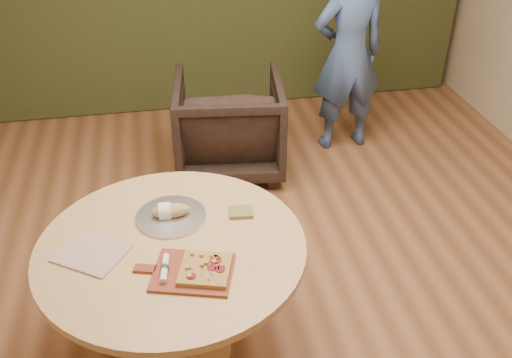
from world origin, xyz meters
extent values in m
cube|color=#955F3B|center=(0.00, 0.00, -0.01)|extent=(5.00, 6.00, 0.02)
cylinder|color=tan|center=(-0.57, -0.18, 0.01)|extent=(0.54, 0.54, 0.03)
cylinder|color=tan|center=(-0.57, -0.18, 0.35)|extent=(0.13, 0.13, 0.68)
cylinder|color=tan|center=(-0.57, -0.18, 0.73)|extent=(1.29, 1.29, 0.04)
cube|color=brown|center=(-0.49, -0.40, 0.76)|extent=(0.41, 0.37, 0.01)
cube|color=brown|center=(-0.70, -0.34, 0.76)|extent=(0.11, 0.08, 0.01)
cube|color=#B88F48|center=(-0.44, -0.41, 0.78)|extent=(0.27, 0.27, 0.02)
cylinder|color=maroon|center=(-0.38, -0.37, 0.79)|extent=(0.05, 0.05, 0.00)
cylinder|color=maroon|center=(-0.37, -0.44, 0.79)|extent=(0.05, 0.05, 0.00)
cylinder|color=maroon|center=(-0.50, -0.46, 0.79)|extent=(0.04, 0.04, 0.00)
cylinder|color=maroon|center=(-0.41, -0.42, 0.79)|extent=(0.04, 0.04, 0.00)
cube|color=#DAA051|center=(-0.51, -0.46, 0.79)|extent=(0.02, 0.02, 0.01)
cube|color=#DAA051|center=(-0.38, -0.36, 0.79)|extent=(0.03, 0.03, 0.01)
cube|color=#DAA051|center=(-0.51, -0.40, 0.79)|extent=(0.02, 0.02, 0.01)
cube|color=#DAA051|center=(-0.39, -0.39, 0.79)|extent=(0.03, 0.03, 0.01)
cube|color=#DAA051|center=(-0.45, -0.40, 0.79)|extent=(0.02, 0.02, 0.01)
cube|color=#DAA051|center=(-0.38, -0.36, 0.79)|extent=(0.02, 0.02, 0.01)
cube|color=#DAA051|center=(-0.43, -0.39, 0.79)|extent=(0.02, 0.02, 0.01)
cube|color=#DAA051|center=(-0.48, -0.32, 0.79)|extent=(0.02, 0.02, 0.01)
cube|color=#DAA051|center=(-0.44, -0.33, 0.79)|extent=(0.02, 0.02, 0.01)
cube|color=#376722|center=(-0.35, -0.42, 0.79)|extent=(0.01, 0.01, 0.00)
cube|color=#376722|center=(-0.50, -0.41, 0.79)|extent=(0.01, 0.01, 0.00)
cube|color=#376722|center=(-0.37, -0.42, 0.79)|extent=(0.01, 0.01, 0.00)
cube|color=#376722|center=(-0.43, -0.50, 0.79)|extent=(0.01, 0.01, 0.00)
cube|color=#376722|center=(-0.45, -0.41, 0.79)|extent=(0.01, 0.01, 0.00)
cube|color=#376722|center=(-0.40, -0.35, 0.79)|extent=(0.01, 0.01, 0.00)
cube|color=#97577F|center=(-0.39, -0.51, 0.79)|extent=(0.01, 0.03, 0.00)
cube|color=#97577F|center=(-0.50, -0.40, 0.79)|extent=(0.03, 0.02, 0.00)
cube|color=#97577F|center=(-0.40, -0.34, 0.79)|extent=(0.03, 0.01, 0.00)
cube|color=#97577F|center=(-0.41, -0.46, 0.79)|extent=(0.01, 0.03, 0.00)
cube|color=#97577F|center=(-0.38, -0.43, 0.79)|extent=(0.01, 0.03, 0.00)
cube|color=#97577F|center=(-0.45, -0.45, 0.79)|extent=(0.02, 0.03, 0.00)
cube|color=#97577F|center=(-0.38, -0.37, 0.79)|extent=(0.02, 0.03, 0.00)
cylinder|color=white|center=(-0.61, -0.37, 0.78)|extent=(0.05, 0.17, 0.03)
cylinder|color=#194C26|center=(-0.61, -0.37, 0.78)|extent=(0.04, 0.03, 0.03)
cube|color=silver|center=(-0.60, -0.28, 0.78)|extent=(0.02, 0.04, 0.00)
cube|color=silver|center=(-0.94, -0.18, 0.76)|extent=(0.39, 0.37, 0.01)
cylinder|color=silver|center=(-0.56, 0.04, 0.75)|extent=(0.35, 0.35, 0.01)
cylinder|color=silver|center=(-0.56, 0.04, 0.76)|extent=(0.36, 0.36, 0.02)
ellipsoid|color=tan|center=(-0.56, 0.04, 0.79)|extent=(0.19, 0.08, 0.07)
cylinder|color=white|center=(-0.59, 0.04, 0.79)|extent=(0.06, 0.09, 0.09)
cube|color=brown|center=(-0.21, 0.00, 0.76)|extent=(0.13, 0.11, 0.02)
imported|color=black|center=(-0.03, 1.66, 0.43)|extent=(0.91, 0.87, 0.85)
imported|color=#3E5A8E|center=(0.98, 1.87, 0.83)|extent=(0.63, 0.44, 1.66)
camera|label=1|loc=(-0.56, -2.32, 2.50)|focal=40.00mm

